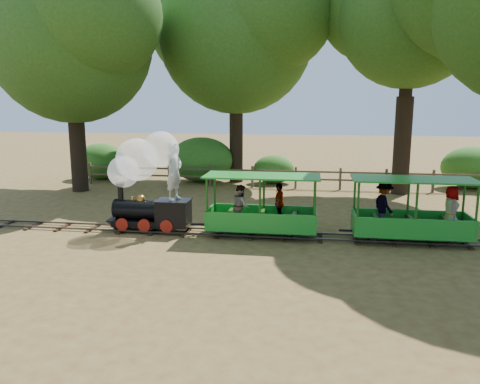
# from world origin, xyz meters

# --- Properties ---
(ground) EXTENTS (90.00, 90.00, 0.00)m
(ground) POSITION_xyz_m (0.00, 0.00, 0.00)
(ground) COLOR olive
(ground) RESTS_ON ground
(track) EXTENTS (22.00, 1.00, 0.10)m
(track) POSITION_xyz_m (0.00, 0.00, 0.07)
(track) COLOR #3F3D3A
(track) RESTS_ON ground
(locomotive) EXTENTS (2.71, 1.28, 3.12)m
(locomotive) POSITION_xyz_m (-3.26, 0.07, 1.75)
(locomotive) COLOR black
(locomotive) RESTS_ON ground
(carriage_front) EXTENTS (3.32, 1.37, 1.73)m
(carriage_front) POSITION_xyz_m (0.24, -0.02, 0.77)
(carriage_front) COLOR #209227
(carriage_front) RESTS_ON track
(carriage_rear) EXTENTS (3.32, 1.36, 1.73)m
(carriage_rear) POSITION_xyz_m (4.45, 0.04, 0.83)
(carriage_rear) COLOR #209227
(carriage_rear) RESTS_ON track
(oak_nw) EXTENTS (8.53, 7.51, 9.82)m
(oak_nw) POSITION_xyz_m (-8.53, 6.09, 6.76)
(oak_nw) COLOR #2D2116
(oak_nw) RESTS_ON ground
(oak_nc) EXTENTS (9.15, 8.05, 10.65)m
(oak_nc) POSITION_xyz_m (-2.04, 9.60, 7.37)
(oak_nc) COLOR #2D2116
(oak_nc) RESTS_ON ground
(oak_ne) EXTENTS (7.43, 6.54, 10.36)m
(oak_ne) POSITION_xyz_m (5.47, 7.58, 7.68)
(oak_ne) COLOR #2D2116
(oak_ne) RESTS_ON ground
(fence) EXTENTS (18.10, 0.10, 1.00)m
(fence) POSITION_xyz_m (0.00, 8.00, 0.58)
(fence) COLOR brown
(fence) RESTS_ON ground
(shrub_west) EXTENTS (2.66, 2.05, 1.84)m
(shrub_west) POSITION_xyz_m (-9.00, 9.30, 0.92)
(shrub_west) COLOR #2D6B1E
(shrub_west) RESTS_ON ground
(shrub_mid_w) EXTENTS (3.19, 2.46, 2.21)m
(shrub_mid_w) POSITION_xyz_m (-3.71, 9.30, 1.11)
(shrub_mid_w) COLOR #2D6B1E
(shrub_mid_w) RESTS_ON ground
(shrub_mid_e) EXTENTS (1.99, 1.53, 1.38)m
(shrub_mid_e) POSITION_xyz_m (-0.11, 9.30, 0.69)
(shrub_mid_e) COLOR #2D6B1E
(shrub_mid_e) RESTS_ON ground
(shrub_east) EXTENTS (2.80, 2.15, 1.94)m
(shrub_east) POSITION_xyz_m (9.00, 9.30, 0.97)
(shrub_east) COLOR #2D6B1E
(shrub_east) RESTS_ON ground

